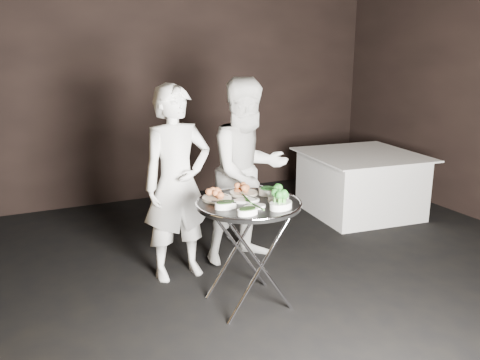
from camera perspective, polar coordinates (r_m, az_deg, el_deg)
name	(u,v)px	position (r m, az deg, el deg)	size (l,w,h in m)	color
floor	(304,326)	(3.83, 7.19, -15.94)	(6.00, 7.00, 0.05)	black
wall_back	(157,80)	(6.54, -9.34, 10.98)	(6.00, 0.05, 3.00)	black
tray_stand	(249,249)	(3.84, 0.96, -7.78)	(0.54, 0.46, 0.80)	silver
serving_tray	(249,204)	(3.72, 0.99, -2.69)	(0.78, 0.78, 0.04)	black
potato_plate_a	(217,195)	(3.78, -2.61, -1.70)	(0.23, 0.23, 0.08)	beige
potato_plate_b	(244,190)	(3.91, 0.42, -1.12)	(0.22, 0.22, 0.08)	beige
greens_bowl	(267,190)	(3.90, 3.08, -1.17)	(0.13, 0.13, 0.08)	white
asparagus_plate_a	(247,200)	(3.72, 0.74, -2.21)	(0.21, 0.14, 0.04)	white
asparagus_plate_b	(255,206)	(3.59, 1.64, -2.93)	(0.18, 0.10, 0.04)	white
spinach_bowl_a	(226,204)	(3.58, -1.63, -2.71)	(0.17, 0.11, 0.07)	white
spinach_bowl_b	(247,211)	(3.45, 0.84, -3.45)	(0.16, 0.12, 0.06)	white
broccoli_bowl_a	(278,196)	(3.76, 4.34, -1.85)	(0.21, 0.18, 0.07)	white
broccoli_bowl_b	(281,204)	(3.58, 4.61, -2.67)	(0.22, 0.20, 0.08)	white
serving_utensils	(247,194)	(3.77, 0.76, -1.53)	(0.58, 0.42, 0.01)	silver
waiter_left	(177,184)	(4.23, -7.07, -0.41)	(0.60, 0.39, 1.64)	white
waiter_right	(248,172)	(4.54, 0.93, 0.95)	(0.81, 0.63, 1.67)	white
dining_table	(360,183)	(6.10, 13.34, -0.38)	(1.25, 1.25, 0.72)	white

